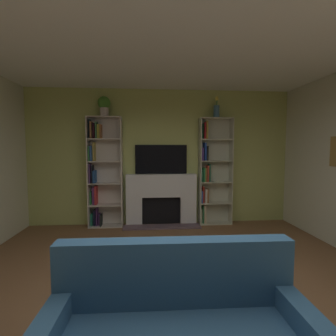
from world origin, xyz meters
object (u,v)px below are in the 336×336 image
at_px(bookshelf_right, 211,172).
at_px(coffee_table, 169,286).
at_px(bookshelf_left, 102,171).
at_px(potted_plant, 104,105).
at_px(fireplace, 161,198).
at_px(tv, 161,159).
at_px(vase_with_flowers, 216,110).

relative_size(bookshelf_right, coffee_table, 3.25).
height_order(bookshelf_left, bookshelf_right, same).
height_order(bookshelf_right, potted_plant, potted_plant).
bearing_deg(bookshelf_right, bookshelf_left, -179.77).
height_order(fireplace, tv, tv).
bearing_deg(bookshelf_right, coffee_table, -110.37).
relative_size(potted_plant, vase_with_flowers, 0.91).
bearing_deg(potted_plant, coffee_table, -71.37).
bearing_deg(coffee_table, tv, 88.12).
bearing_deg(tv, bookshelf_left, -176.44).
bearing_deg(coffee_table, bookshelf_right, 69.63).
distance_m(bookshelf_left, vase_with_flowers, 2.73).
height_order(bookshelf_left, vase_with_flowers, vase_with_flowers).
relative_size(tv, bookshelf_right, 0.48).
bearing_deg(potted_plant, bookshelf_right, 1.32).
distance_m(potted_plant, vase_with_flowers, 2.33).
xyz_separation_m(fireplace, vase_with_flowers, (1.17, -0.05, 1.88)).
relative_size(fireplace, bookshelf_right, 0.70).
distance_m(bookshelf_left, coffee_table, 3.47).
bearing_deg(vase_with_flowers, coffee_table, -112.07).
xyz_separation_m(tv, bookshelf_right, (1.08, -0.07, -0.28)).
relative_size(tv, potted_plant, 2.71).
xyz_separation_m(vase_with_flowers, coffee_table, (-1.27, -3.14, -2.07)).
relative_size(bookshelf_left, vase_with_flowers, 5.07).
bearing_deg(coffee_table, potted_plant, 108.63).
distance_m(bookshelf_right, vase_with_flowers, 1.33).
height_order(fireplace, bookshelf_left, bookshelf_left).
height_order(fireplace, bookshelf_right, bookshelf_right).
xyz_separation_m(bookshelf_left, vase_with_flowers, (2.41, -0.04, 1.28)).
xyz_separation_m(tv, coffee_table, (-0.11, -3.26, -1.02)).
bearing_deg(fireplace, tv, 90.00).
bearing_deg(bookshelf_left, coffee_table, -70.31).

